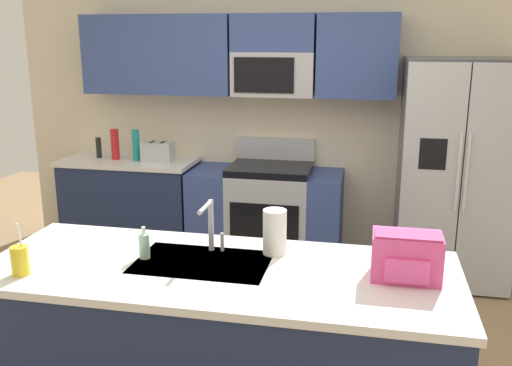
% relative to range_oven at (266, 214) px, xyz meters
% --- Properties ---
extents(kitchen_wall_unit, '(5.20, 0.43, 2.60)m').
position_rel_range_oven_xyz_m(kitchen_wall_unit, '(-0.00, 0.28, 1.03)').
color(kitchen_wall_unit, beige).
rests_on(kitchen_wall_unit, ground).
extents(back_counter, '(1.24, 0.63, 0.90)m').
position_rel_range_oven_xyz_m(back_counter, '(-1.31, -0.00, 0.01)').
color(back_counter, '#1E2A4D').
rests_on(back_counter, ground).
extents(range_oven, '(1.36, 0.61, 1.10)m').
position_rel_range_oven_xyz_m(range_oven, '(0.00, 0.00, 0.00)').
color(range_oven, '#B7BABF').
rests_on(range_oven, ground).
extents(refrigerator, '(0.90, 0.76, 1.85)m').
position_rel_range_oven_xyz_m(refrigerator, '(1.59, -0.07, 0.48)').
color(refrigerator, '#4C4F54').
rests_on(refrigerator, ground).
extents(island_counter, '(2.37, 0.92, 0.90)m').
position_rel_range_oven_xyz_m(island_counter, '(0.20, -2.31, 0.01)').
color(island_counter, '#1E2A4D').
rests_on(island_counter, ground).
extents(toaster, '(0.28, 0.16, 0.18)m').
position_rel_range_oven_xyz_m(toaster, '(-1.00, -0.05, 0.55)').
color(toaster, '#B7BABF').
rests_on(toaster, back_counter).
extents(pepper_mill, '(0.05, 0.05, 0.19)m').
position_rel_range_oven_xyz_m(pepper_mill, '(-1.61, -0.00, 0.55)').
color(pepper_mill, black).
rests_on(pepper_mill, back_counter).
extents(bottle_teal, '(0.07, 0.07, 0.29)m').
position_rel_range_oven_xyz_m(bottle_teal, '(-1.21, -0.05, 0.60)').
color(bottle_teal, teal).
rests_on(bottle_teal, back_counter).
extents(bottle_red, '(0.08, 0.08, 0.28)m').
position_rel_range_oven_xyz_m(bottle_red, '(-1.42, -0.04, 0.60)').
color(bottle_red, red).
rests_on(bottle_red, back_counter).
extents(sink_faucet, '(0.08, 0.21, 0.28)m').
position_rel_range_oven_xyz_m(sink_faucet, '(0.10, -2.11, 0.62)').
color(sink_faucet, '#B7BABF').
rests_on(sink_faucet, island_counter).
extents(drink_cup_yellow, '(0.08, 0.08, 0.26)m').
position_rel_range_oven_xyz_m(drink_cup_yellow, '(-0.71, -2.59, 0.53)').
color(drink_cup_yellow, yellow).
rests_on(drink_cup_yellow, island_counter).
extents(soap_dispenser, '(0.06, 0.06, 0.17)m').
position_rel_range_oven_xyz_m(soap_dispenser, '(-0.21, -2.27, 0.53)').
color(soap_dispenser, '#A5D8B2').
rests_on(soap_dispenser, island_counter).
extents(paper_towel_roll, '(0.12, 0.12, 0.24)m').
position_rel_range_oven_xyz_m(paper_towel_roll, '(0.44, -2.07, 0.58)').
color(paper_towel_roll, white).
rests_on(paper_towel_roll, island_counter).
extents(backpack, '(0.32, 0.22, 0.23)m').
position_rel_range_oven_xyz_m(backpack, '(1.10, -2.26, 0.57)').
color(backpack, '#EA4C93').
rests_on(backpack, island_counter).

